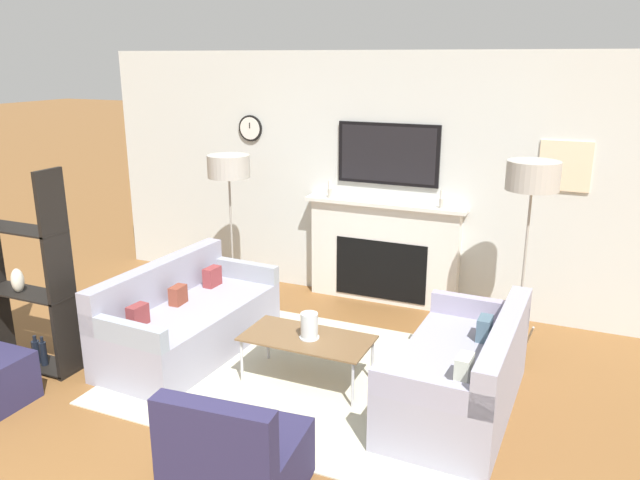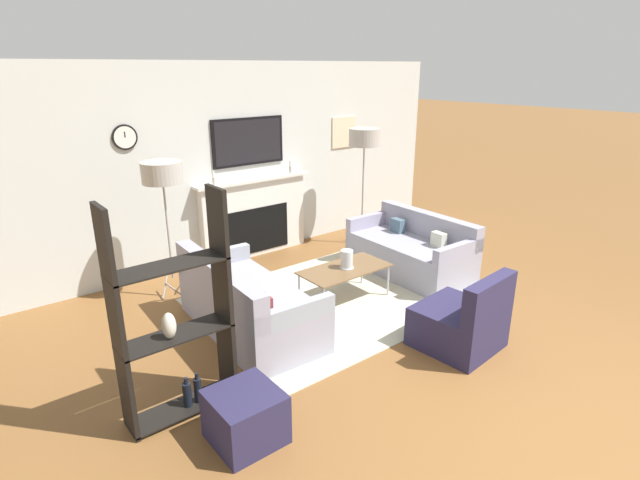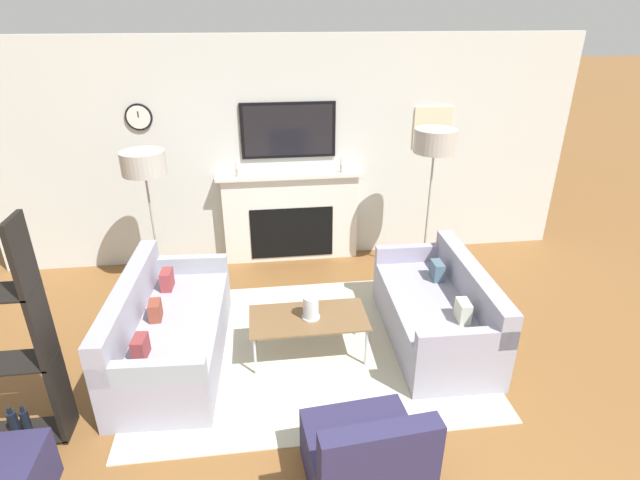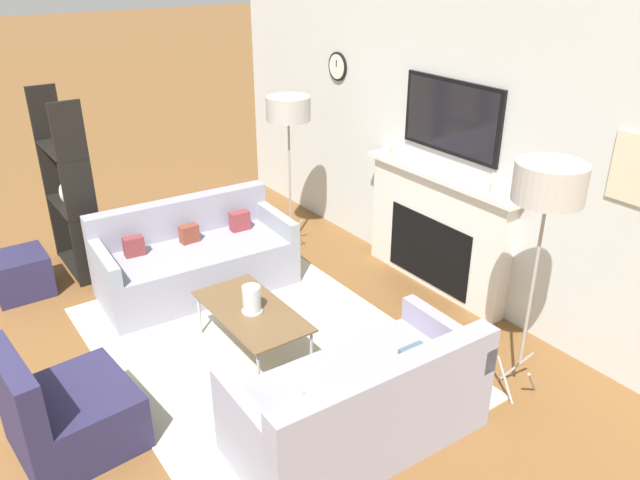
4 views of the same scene
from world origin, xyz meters
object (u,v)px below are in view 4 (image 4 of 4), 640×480
Objects in this scene: shelf_unit at (69,193)px; ottoman at (21,274)px; couch_left at (195,260)px; coffee_table at (252,313)px; floor_lamp_right at (549,185)px; couch_right at (360,405)px; floor_lamp_left at (288,110)px; hurricane_candle at (252,301)px; armchair at (66,414)px.

shelf_unit is 0.89m from ottoman.
couch_left is 3.72× the size of ottoman.
coffee_table is 0.60× the size of floor_lamp_right.
floor_lamp_right is 4.72m from ottoman.
floor_lamp_right is (1.54, 1.35, 1.24)m from coffee_table.
shelf_unit is (-3.59, -0.79, 0.52)m from couch_right.
floor_lamp_left is (-1.53, 1.35, 1.11)m from coffee_table.
hurricane_candle is at bearing -40.99° from floor_lamp_left.
couch_right is at bearing -102.34° from floor_lamp_right.
shelf_unit reaches higher than couch_right.
couch_left reaches higher than hurricane_candle.
couch_right is 7.65× the size of hurricane_candle.
ottoman is at bearing 175.27° from armchair.
shelf_unit reaches higher than floor_lamp_right.
floor_lamp_left is at bearing 77.84° from ottoman.
floor_lamp_left is 0.92× the size of floor_lamp_right.
couch_right is at bearing 3.98° from coffee_table.
armchair is at bearing -46.98° from couch_left.
floor_lamp_right reaches higher than floor_lamp_left.
shelf_unit is (-2.33, -0.70, 0.43)m from coffee_table.
armchair is 0.45× the size of floor_lamp_right.
couch_left is 2.52m from couch_right.
floor_lamp_left is at bearing 121.61° from armchair.
floor_lamp_left is at bearing 138.69° from coffee_table.
hurricane_candle is 2.29m from floor_lamp_left.
couch_right is 3.42× the size of ottoman.
couch_left is at bearing 175.70° from hurricane_candle.
floor_lamp_left is 2.30m from shelf_unit.
armchair is 1.52m from hurricane_candle.
floor_lamp_right reaches higher than couch_left.
shelf_unit is (-1.07, -0.79, 0.52)m from couch_left.
coffee_table is at bearing -41.31° from floor_lamp_left.
floor_lamp_left is at bearing 102.14° from couch_left.
hurricane_candle is (-1.24, -0.09, 0.22)m from couch_right.
couch_left is 1.09× the size of couch_right.
couch_right is 1.57× the size of coffee_table.
couch_right is 3.71m from shelf_unit.
floor_lamp_left reaches higher than coffee_table.
floor_lamp_right is 1.00× the size of shelf_unit.
couch_left is at bearing 175.88° from coffee_table.
floor_lamp_left is at bearing 155.72° from couch_right.
shelf_unit is at bearing -163.33° from coffee_table.
couch_left is 1.11× the size of floor_lamp_left.
ottoman is (-3.37, -1.39, -0.09)m from couch_right.
hurricane_candle is (-0.19, 1.49, 0.24)m from armchair.
armchair is 0.75× the size of coffee_table.
hurricane_candle is at bearing 31.32° from ottoman.
couch_right reaches higher than ottoman.
floor_lamp_left reaches higher than ottoman.
coffee_table is 2.19× the size of ottoman.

